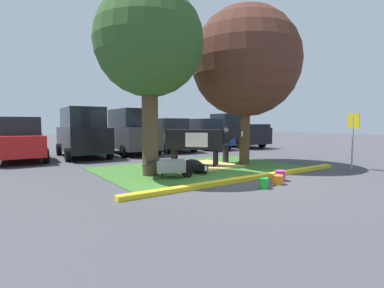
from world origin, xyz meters
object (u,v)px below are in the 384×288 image
Objects in this scene: parking_sign at (353,130)px; sedan_silver at (169,135)px; cow_holstein at (197,140)px; wheelbarrow at (172,166)px; calf_lying at (194,166)px; bucket_orange at (277,179)px; bucket_pink at (280,175)px; suv_black at (83,132)px; sedan_red at (21,140)px; person_handler at (226,144)px; bucket_green at (263,183)px; sedan_blue at (204,134)px; shade_tree_right at (246,62)px; pickup_truck_black at (234,131)px; suv_dark_grey at (131,131)px; shade_tree_left at (149,44)px.

sedan_silver is (-2.09, 10.15, -0.51)m from parking_sign.
cow_holstein is 1.70× the size of wheelbarrow.
sedan_silver is (3.31, 7.39, 0.75)m from calf_lying.
bucket_orange is (2.04, -2.50, -0.25)m from wheelbarrow.
wheelbarrow reaches higher than calf_lying.
suv_black is (-3.38, 9.69, 1.10)m from bucket_pink.
suv_black reaches higher than calf_lying.
sedan_silver is at bearing 65.87° from calf_lying.
sedan_red and sedan_silver have the same top height.
bucket_green is (-2.40, -4.25, -0.68)m from person_handler.
sedan_red and sedan_blue have the same top height.
sedan_red is at bearing 135.53° from parking_sign.
shade_tree_right is 8.14m from sedan_blue.
person_handler is (2.57, 1.24, 0.60)m from calf_lying.
bucket_orange is at bearing -127.48° from pickup_truck_black.
bucket_green is 0.06× the size of suv_black.
shade_tree_right is at bearing 12.89° from wheelbarrow.
suv_dark_grey is at bearing 2.41° from suv_black.
wheelbarrow is at bearing -132.61° from sedan_blue.
person_handler is at bearing -51.97° from suv_black.
shade_tree_right is 4.22× the size of person_handler.
sedan_blue reaches higher than wheelbarrow.
shade_tree_right is 22.78× the size of bucket_green.
sedan_blue is at bearing 50.77° from calf_lying.
sedan_red is at bearing 115.55° from wheelbarrow.
wheelbarrow reaches higher than bucket_orange.
pickup_truck_black reaches higher than wheelbarrow.
bucket_orange is (-2.12, -3.45, -4.15)m from shade_tree_right.
shade_tree_left is at bearing -107.70° from suv_dark_grey.
cow_holstein is 1.98× the size of calf_lying.
calf_lying is 0.29× the size of sedan_blue.
bucket_pink is at bearing -100.88° from sedan_silver.
shade_tree_right is 8.76m from suv_black.
shade_tree_right reaches higher than sedan_red.
sedan_silver is at bearing 83.16° from person_handler.
sedan_silver is at bearing 4.33° from suv_dark_grey.
cow_holstein is 10.03m from pickup_truck_black.
pickup_truck_black is at bearing 1.86° from sedan_blue.
parking_sign is 14.20m from sedan_red.
sedan_red reaches higher than person_handler.
shade_tree_left reaches higher than parking_sign.
shade_tree_right is 1.47× the size of sedan_silver.
suv_black is at bearing -176.63° from sedan_silver.
bucket_green is at bearing -161.66° from bucket_pink.
bucket_green is at bearing -77.86° from suv_black.
bucket_green is 0.06× the size of sedan_silver.
calf_lying reaches higher than bucket_orange.
pickup_truck_black is (6.29, 6.24, 0.28)m from person_handler.
sedan_red is at bearing 133.97° from cow_holstein.
pickup_truck_black is at bearing 50.38° from bucket_green.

